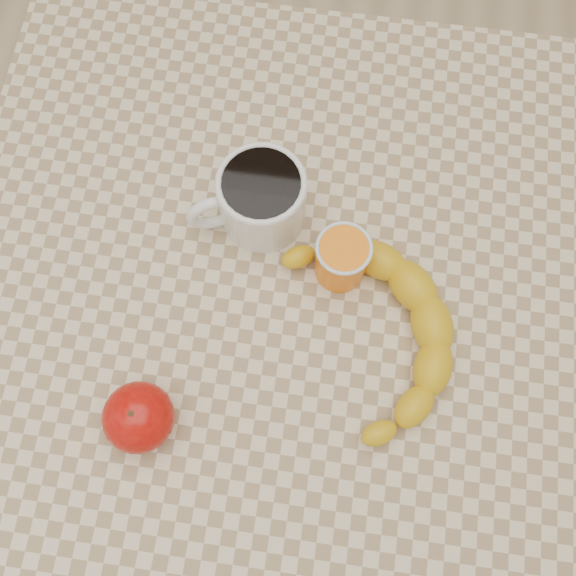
# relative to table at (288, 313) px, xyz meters

# --- Properties ---
(ground) EXTENTS (3.00, 3.00, 0.00)m
(ground) POSITION_rel_table_xyz_m (0.00, 0.00, -0.66)
(ground) COLOR tan
(ground) RESTS_ON ground
(table) EXTENTS (0.80, 0.80, 0.75)m
(table) POSITION_rel_table_xyz_m (0.00, 0.00, 0.00)
(table) COLOR beige
(table) RESTS_ON ground
(coffee_mug) EXTENTS (0.15, 0.13, 0.09)m
(coffee_mug) POSITION_rel_table_xyz_m (-0.04, 0.09, 0.13)
(coffee_mug) COLOR white
(coffee_mug) RESTS_ON table
(orange_juice_glass) EXTENTS (0.06, 0.06, 0.07)m
(orange_juice_glass) POSITION_rel_table_xyz_m (0.06, 0.04, 0.12)
(orange_juice_glass) COLOR orange
(orange_juice_glass) RESTS_ON table
(apple) EXTENTS (0.10, 0.10, 0.07)m
(apple) POSITION_rel_table_xyz_m (-0.13, -0.16, 0.12)
(apple) COLOR #9C0505
(apple) RESTS_ON table
(banana) EXTENTS (0.39, 0.42, 0.05)m
(banana) POSITION_rel_table_xyz_m (0.10, -0.04, 0.11)
(banana) COLOR gold
(banana) RESTS_ON table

